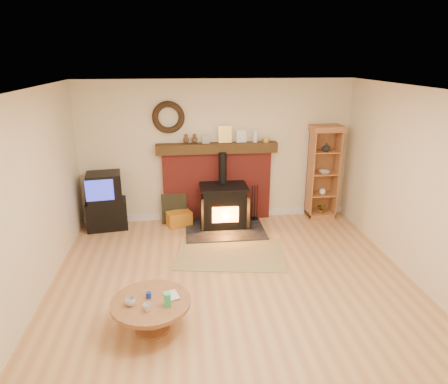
{
  "coord_description": "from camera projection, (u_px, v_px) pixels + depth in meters",
  "views": [
    {
      "loc": [
        -0.66,
        -4.42,
        2.98
      ],
      "look_at": [
        -0.06,
        1.0,
        1.11
      ],
      "focal_mm": 32.0,
      "sensor_mm": 36.0,
      "label": 1
    }
  ],
  "objects": [
    {
      "name": "ground",
      "position": [
        237.0,
        297.0,
        5.19
      ],
      "size": [
        5.5,
        5.5,
        0.0
      ],
      "primitive_type": "plane",
      "color": "#BA804D",
      "rests_on": "ground"
    },
    {
      "name": "room_shell",
      "position": [
        236.0,
        168.0,
        4.72
      ],
      "size": [
        5.02,
        5.52,
        2.61
      ],
      "color": "beige",
      "rests_on": "ground"
    },
    {
      "name": "chimney_breast",
      "position": [
        217.0,
        179.0,
        7.44
      ],
      "size": [
        2.2,
        0.22,
        1.78
      ],
      "color": "maroon",
      "rests_on": "ground"
    },
    {
      "name": "wood_stove",
      "position": [
        224.0,
        207.0,
        7.22
      ],
      "size": [
        1.4,
        1.0,
        1.34
      ],
      "color": "black",
      "rests_on": "ground"
    },
    {
      "name": "area_rug",
      "position": [
        231.0,
        253.0,
        6.33
      ],
      "size": [
        1.84,
        1.4,
        0.01
      ],
      "primitive_type": "cube",
      "rotation": [
        0.0,
        0.0,
        -0.15
      ],
      "color": "olive",
      "rests_on": "ground"
    },
    {
      "name": "tv_unit",
      "position": [
        106.0,
        202.0,
        7.14
      ],
      "size": [
        0.76,
        0.58,
        1.03
      ],
      "color": "black",
      "rests_on": "ground"
    },
    {
      "name": "curio_cabinet",
      "position": [
        323.0,
        172.0,
        7.51
      ],
      "size": [
        0.57,
        0.41,
        1.78
      ],
      "color": "#985831",
      "rests_on": "ground"
    },
    {
      "name": "firelog_box",
      "position": [
        179.0,
        219.0,
        7.33
      ],
      "size": [
        0.5,
        0.39,
        0.27
      ],
      "primitive_type": "cube",
      "rotation": [
        0.0,
        0.0,
        0.32
      ],
      "color": "gold",
      "rests_on": "ground"
    },
    {
      "name": "leaning_painting",
      "position": [
        174.0,
        209.0,
        7.41
      ],
      "size": [
        0.47,
        0.12,
        0.56
      ],
      "primitive_type": "cube",
      "rotation": [
        -0.17,
        0.0,
        0.0
      ],
      "color": "black",
      "rests_on": "ground"
    },
    {
      "name": "fire_tools",
      "position": [
        254.0,
        214.0,
        7.57
      ],
      "size": [
        0.16,
        0.16,
        0.7
      ],
      "color": "black",
      "rests_on": "ground"
    },
    {
      "name": "coffee_table",
      "position": [
        151.0,
        306.0,
        4.47
      ],
      "size": [
        0.9,
        0.9,
        0.54
      ],
      "color": "brown",
      "rests_on": "ground"
    }
  ]
}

